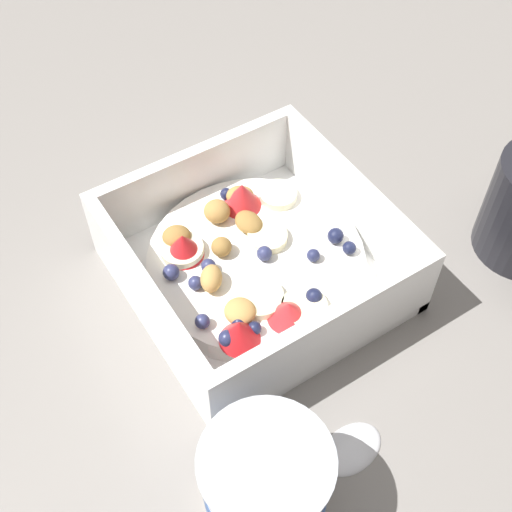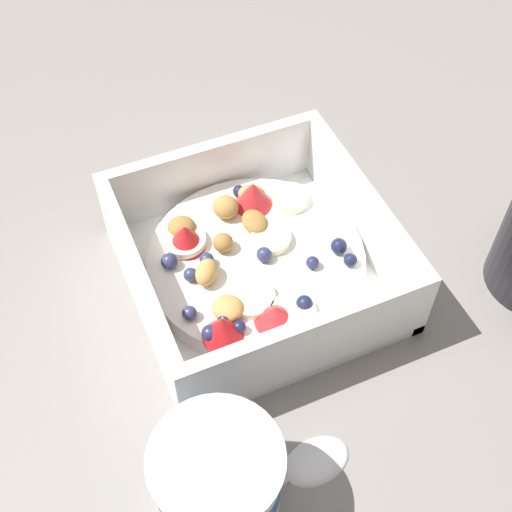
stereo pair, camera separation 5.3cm
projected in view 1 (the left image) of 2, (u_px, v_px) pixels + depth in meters
name	position (u px, v px, depth m)	size (l,w,h in m)	color
ground_plane	(233.00, 270.00, 0.56)	(2.40, 2.40, 0.00)	gray
fruit_bowl	(254.00, 263.00, 0.54)	(0.19, 0.19, 0.07)	white
spoon	(323.00, 471.00, 0.45)	(0.04, 0.17, 0.01)	silver
yogurt_cup	(266.00, 482.00, 0.42)	(0.08, 0.08, 0.07)	white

